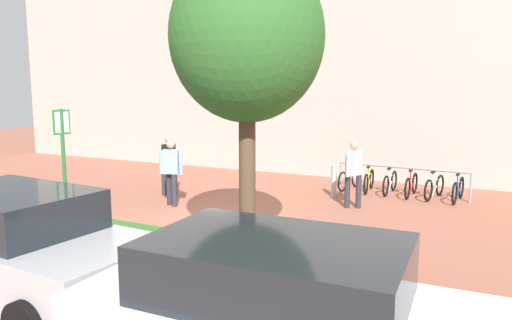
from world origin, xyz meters
TOP-DOWN VIEW (x-y plane):
  - ground_plane at (0.00, 0.00)m, footprint 60.00×60.00m
  - building_facade at (0.00, 7.10)m, footprint 28.00×1.20m
  - planter_strip at (0.73, -2.12)m, footprint 7.00×1.10m
  - tree_sidewalk at (2.32, -2.24)m, footprint 2.51×2.51m
  - parking_sign_post at (-2.15, -2.12)m, footprint 0.12×0.36m
  - bike_at_sign at (-2.09, -1.93)m, footprint 1.56×0.73m
  - bike_rack_cluster at (3.72, 4.59)m, footprint 3.74×1.85m
  - bollard_steel at (2.09, 3.45)m, footprint 0.16×0.16m
  - person_suited_dark at (-2.23, 1.63)m, footprint 0.36×0.61m
  - person_shirt_blue at (2.90, 2.46)m, footprint 0.40×0.59m
  - person_shirt_white at (-1.36, 0.58)m, footprint 0.58×0.37m
  - car_silver_sedan at (0.01, -4.87)m, footprint 4.41×2.26m

SIDE VIEW (x-z plane):
  - ground_plane at x=0.00m, z-range 0.00..0.00m
  - planter_strip at x=0.73m, z-range 0.00..0.16m
  - bike_rack_cluster at x=3.72m, z-range -0.07..0.76m
  - bike_at_sign at x=-2.09m, z-range -0.08..0.78m
  - bollard_steel at x=2.09m, z-range 0.00..0.90m
  - car_silver_sedan at x=0.01m, z-range -0.01..1.53m
  - person_suited_dark at x=-2.23m, z-range 0.12..1.84m
  - person_shirt_blue at x=2.90m, z-range 0.12..1.84m
  - person_shirt_white at x=-1.36m, z-range 0.12..1.84m
  - parking_sign_post at x=-2.15m, z-range 0.39..2.97m
  - tree_sidewalk at x=2.32m, z-range 1.18..6.36m
  - building_facade at x=0.00m, z-range 0.00..10.00m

